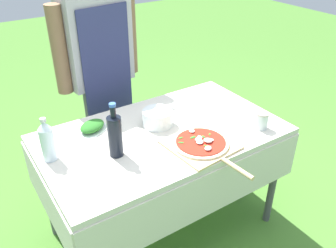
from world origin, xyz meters
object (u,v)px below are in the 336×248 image
pizza_on_peel (202,144)px  sauce_jar (262,121)px  herb_container (92,127)px  prep_table (162,145)px  oil_bottle (115,135)px  water_bottle (47,141)px  mixing_tub (158,118)px  person_cook (99,61)px

pizza_on_peel → sauce_jar: bearing=-10.3°
pizza_on_peel → herb_container: size_ratio=2.39×
prep_table → sauce_jar: size_ratio=13.77×
oil_bottle → herb_container: bearing=92.1°
water_bottle → mixing_tub: bearing=-0.9°
pizza_on_peel → water_bottle: bearing=149.9°
prep_table → water_bottle: 0.64m
oil_bottle → water_bottle: oil_bottle is taller
person_cook → pizza_on_peel: size_ratio=3.06×
water_bottle → herb_container: water_bottle is taller
person_cook → pizza_on_peel: person_cook is taller
sauce_jar → prep_table: bearing=151.0°
prep_table → mixing_tub: bearing=76.0°
pizza_on_peel → herb_container: 0.63m
person_cook → herb_container: 0.55m
pizza_on_peel → mixing_tub: mixing_tub is taller
person_cook → mixing_tub: bearing=90.2°
herb_container → prep_table: bearing=-35.5°
pizza_on_peel → oil_bottle: oil_bottle is taller
person_cook → water_bottle: size_ratio=6.92×
oil_bottle → mixing_tub: size_ratio=1.68×
oil_bottle → mixing_tub: bearing=22.5°
person_cook → oil_bottle: person_cook is taller
pizza_on_peel → water_bottle: (-0.70, 0.33, 0.10)m
prep_table → water_bottle: size_ratio=5.83×
prep_table → herb_container: herb_container is taller
mixing_tub → herb_container: bearing=156.8°
herb_container → sauce_jar: (0.82, -0.50, 0.02)m
water_bottle → person_cook: bearing=47.1°
mixing_tub → sauce_jar: bearing=-36.9°
prep_table → person_cook: 0.74m
prep_table → herb_container: size_ratio=6.16×
water_bottle → sauce_jar: size_ratio=2.36×
mixing_tub → person_cook: bearing=98.3°
prep_table → person_cook: size_ratio=0.84×
water_bottle → mixing_tub: (0.62, -0.01, -0.06)m
person_cook → sauce_jar: person_cook is taller
prep_table → sauce_jar: 0.58m
prep_table → oil_bottle: bearing=-169.9°
sauce_jar → water_bottle: bearing=161.6°
prep_table → water_bottle: (-0.60, 0.09, 0.20)m
pizza_on_peel → oil_bottle: size_ratio=1.81×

